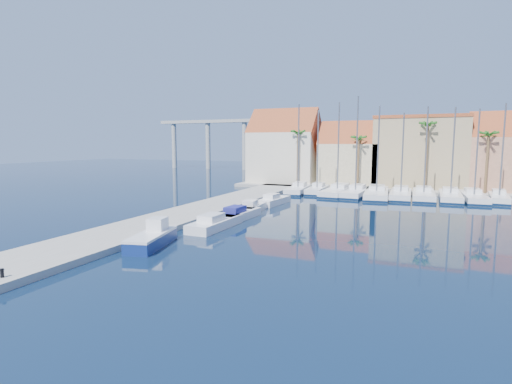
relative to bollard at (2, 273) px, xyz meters
The scene contains 28 objects.
ground 11.70m from the bollard, 53.42° to the left, with size 260.00×260.00×0.00m, color #081931.
quay_west 22.97m from the bollard, 95.10° to the left, with size 6.00×77.00×0.50m, color gray.
shore_north 59.83m from the bollard, 73.53° to the left, with size 54.00×16.00×0.50m, color gray.
bollard is the anchor object (origin of this frame).
fishing_boat 10.36m from the bollard, 78.21° to the left, with size 3.09×5.88×1.96m.
motorboat_west_0 17.74m from the bollard, 78.81° to the left, with size 2.35×6.97×1.40m.
motorboat_west_1 22.40m from the bollard, 81.01° to the left, with size 2.49×6.61×1.40m.
motorboat_west_2 26.76m from the bollard, 83.29° to the left, with size 2.26×5.70×1.40m.
motorboat_west_3 32.98m from the bollard, 84.07° to the left, with size 2.59×6.30×1.40m.
sailboat_0 45.35m from the bollard, 86.21° to the left, with size 3.26×9.79×13.41m.
sailboat_1 46.14m from the bollard, 82.70° to the left, with size 2.50×8.54×12.52m.
sailboat_2 46.24m from the bollard, 78.63° to the left, with size 3.79×11.55×13.47m.
sailboat_3 46.54m from the bollard, 75.34° to the left, with size 3.37×10.76×14.20m.
sailboat_4 47.15m from the bollard, 71.88° to the left, with size 3.98×12.06×12.75m.
sailboat_5 48.55m from the bollard, 68.38° to the left, with size 2.94×10.41×11.75m.
sailboat_6 50.18m from the bollard, 65.47° to the left, with size 3.03×10.81×12.51m.
sailboat_7 51.60m from the bollard, 62.08° to the left, with size 2.82×10.29×12.34m.
sailboat_8 52.97m from the bollard, 59.45° to the left, with size 3.04×10.15×12.04m.
sailboat_9 54.82m from the bollard, 56.95° to the left, with size 2.86×8.33×12.67m.
building_0 56.75m from the bollard, 93.09° to the left, with size 12.30×9.00×13.50m.
building_1 57.26m from the bollard, 80.97° to the left, with size 10.30×8.00×11.00m.
building_2 61.00m from the bollard, 70.82° to the left, with size 14.20×10.20×11.50m.
building_3 65.01m from the bollard, 60.45° to the left, with size 10.30×8.00×12.00m.
palm_0 52.06m from the bollard, 88.93° to the left, with size 2.60×2.60×10.15m.
palm_1 53.05m from the bollard, 77.96° to the left, with size 2.60×2.60×9.15m.
palm_2 56.26m from the bollard, 67.81° to the left, with size 2.60×2.60×11.15m.
palm_3 59.50m from the bollard, 60.59° to the left, with size 2.60×2.60×9.65m.
viaduct 97.32m from the bollard, 109.36° to the left, with size 48.00×2.20×14.45m.
Camera 1 is at (13.58, -23.18, 7.67)m, focal length 28.00 mm.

